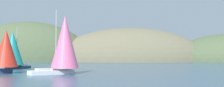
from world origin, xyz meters
TOP-DOWN VIEW (x-y plane):
  - headland_left at (-55.00, 135.00)m, footprint 76.18×44.00m
  - headland_center at (5.00, 135.00)m, footprint 89.54×44.00m
  - sailboat_pink_spinnaker at (-7.60, 25.40)m, footprint 8.95×8.17m
  - sailboat_teal_sail at (-24.14, 42.78)m, footprint 6.53×9.32m
  - sailboat_scarlet_sail at (-18.47, 26.36)m, footprint 7.05×6.78m

SIDE VIEW (x-z plane):
  - headland_left at x=-55.00m, z-range -23.57..23.57m
  - headland_center at x=5.00m, z-range -19.48..19.48m
  - sailboat_scarlet_sail at x=-18.47m, z-range -0.07..8.58m
  - sailboat_teal_sail at x=-24.14m, z-range -0.33..9.84m
  - sailboat_pink_spinnaker at x=-7.60m, z-range -0.24..10.74m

